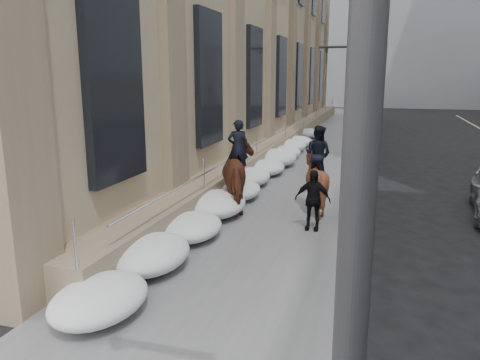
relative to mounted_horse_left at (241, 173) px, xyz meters
The scene contains 11 objects.
ground 5.16m from the mounted_horse_left, 79.14° to the right, with size 140.00×140.00×0.00m, color black.
sidewalk 5.30m from the mounted_horse_left, 79.46° to the left, with size 5.00×80.00×0.12m, color #5A5A5D.
curb 6.31m from the mounted_horse_left, 54.94° to the left, with size 0.24×80.00×0.12m, color slate.
bg_building_far 67.84m from the mounted_horse_left, 94.31° to the left, with size 24.00×12.00×20.00m, color gray.
streetlight_mid 10.36m from the mounted_horse_left, 67.91° to the left, with size 1.71×0.24×8.00m.
streetlight_far 29.50m from the mounted_horse_left, 82.78° to the left, with size 1.71×0.24×8.00m.
traffic_signal 17.56m from the mounted_horse_left, 79.98° to the left, with size 4.10×0.22×6.00m.
snow_bank 3.31m from the mounted_horse_left, 98.50° to the left, with size 1.70×18.10×0.76m.
mounted_horse_left is the anchor object (origin of this frame).
mounted_horse_right 2.21m from the mounted_horse_left, 11.37° to the left, with size 1.92×2.02×2.56m.
pedestrian 2.72m from the mounted_horse_left, 29.65° to the right, with size 0.95×0.39×1.62m, color black.
Camera 1 is at (2.98, -8.30, 4.14)m, focal length 35.00 mm.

